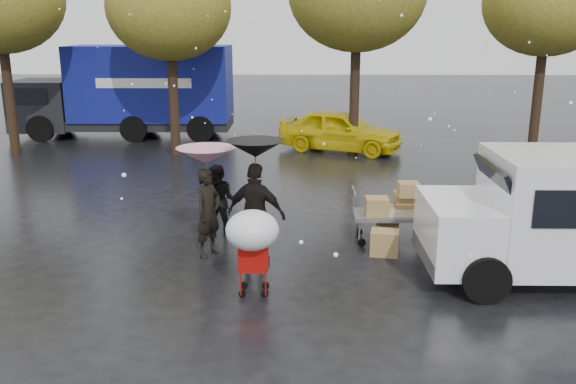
{
  "coord_description": "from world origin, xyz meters",
  "views": [
    {
      "loc": [
        0.69,
        -10.24,
        4.22
      ],
      "look_at": [
        0.48,
        1.0,
        1.15
      ],
      "focal_mm": 38.0,
      "sensor_mm": 36.0,
      "label": 1
    }
  ],
  "objects_px": {
    "vendor_cart": "(395,207)",
    "shopping_cart": "(252,235)",
    "person_black": "(256,214)",
    "person_pink": "(208,213)",
    "yellow_taxi": "(340,131)",
    "blue_truck": "(131,92)"
  },
  "relations": [
    {
      "from": "vendor_cart",
      "to": "shopping_cart",
      "type": "bearing_deg",
      "value": -134.57
    },
    {
      "from": "vendor_cart",
      "to": "person_black",
      "type": "bearing_deg",
      "value": -155.13
    },
    {
      "from": "person_pink",
      "to": "yellow_taxi",
      "type": "relative_size",
      "value": 0.4
    },
    {
      "from": "vendor_cart",
      "to": "blue_truck",
      "type": "height_order",
      "value": "blue_truck"
    },
    {
      "from": "person_pink",
      "to": "yellow_taxi",
      "type": "xyz_separation_m",
      "value": [
        3.12,
        10.01,
        -0.12
      ]
    },
    {
      "from": "vendor_cart",
      "to": "person_pink",
      "type": "bearing_deg",
      "value": -167.23
    },
    {
      "from": "person_black",
      "to": "yellow_taxi",
      "type": "height_order",
      "value": "person_black"
    },
    {
      "from": "person_pink",
      "to": "shopping_cart",
      "type": "distance_m",
      "value": 2.12
    },
    {
      "from": "blue_truck",
      "to": "shopping_cart",
      "type": "bearing_deg",
      "value": -68.32
    },
    {
      "from": "person_black",
      "to": "blue_truck",
      "type": "relative_size",
      "value": 0.23
    },
    {
      "from": "vendor_cart",
      "to": "yellow_taxi",
      "type": "relative_size",
      "value": 0.36
    },
    {
      "from": "person_pink",
      "to": "yellow_taxi",
      "type": "distance_m",
      "value": 10.48
    },
    {
      "from": "person_pink",
      "to": "person_black",
      "type": "height_order",
      "value": "person_black"
    },
    {
      "from": "blue_truck",
      "to": "yellow_taxi",
      "type": "distance_m",
      "value": 8.45
    },
    {
      "from": "vendor_cart",
      "to": "yellow_taxi",
      "type": "height_order",
      "value": "yellow_taxi"
    },
    {
      "from": "person_pink",
      "to": "shopping_cart",
      "type": "height_order",
      "value": "person_pink"
    },
    {
      "from": "vendor_cart",
      "to": "blue_truck",
      "type": "xyz_separation_m",
      "value": [
        -8.45,
        11.88,
        1.03
      ]
    },
    {
      "from": "person_black",
      "to": "shopping_cart",
      "type": "xyz_separation_m",
      "value": [
        0.04,
        -1.45,
        0.12
      ]
    },
    {
      "from": "shopping_cart",
      "to": "blue_truck",
      "type": "bearing_deg",
      "value": 111.68
    },
    {
      "from": "person_black",
      "to": "blue_truck",
      "type": "bearing_deg",
      "value": -47.74
    },
    {
      "from": "person_black",
      "to": "blue_truck",
      "type": "xyz_separation_m",
      "value": [
        -5.75,
        13.13,
        0.81
      ]
    },
    {
      "from": "shopping_cart",
      "to": "vendor_cart",
      "type": "bearing_deg",
      "value": 45.43
    }
  ]
}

